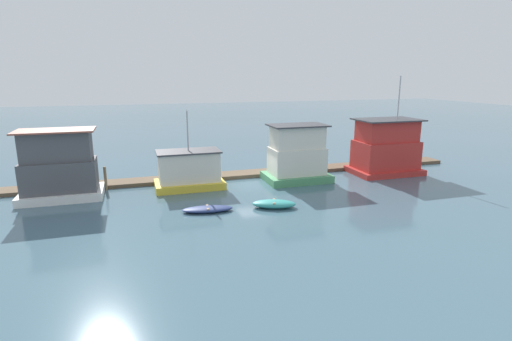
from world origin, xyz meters
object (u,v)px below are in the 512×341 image
at_px(houseboat_white, 59,168).
at_px(dinghy_navy, 208,209).
at_px(houseboat_yellow, 189,171).
at_px(houseboat_green, 297,156).
at_px(mooring_post_near_left, 174,175).
at_px(houseboat_red, 386,149).
at_px(dinghy_teal, 274,204).
at_px(mooring_post_far_right, 105,179).

height_order(houseboat_white, dinghy_navy, houseboat_white).
height_order(houseboat_yellow, houseboat_green, houseboat_yellow).
bearing_deg(mooring_post_near_left, houseboat_red, -4.92).
relative_size(houseboat_white, mooring_post_near_left, 3.51).
bearing_deg(houseboat_yellow, dinghy_navy, -86.84).
bearing_deg(houseboat_yellow, dinghy_teal, -53.93).
distance_m(houseboat_green, mooring_post_near_left, 10.66).
bearing_deg(houseboat_yellow, houseboat_red, -1.20).
bearing_deg(houseboat_green, dinghy_navy, -147.15).
distance_m(houseboat_yellow, dinghy_teal, 8.49).
distance_m(houseboat_yellow, houseboat_red, 18.33).
height_order(houseboat_yellow, mooring_post_near_left, houseboat_yellow).
distance_m(houseboat_yellow, mooring_post_far_right, 6.67).
xyz_separation_m(houseboat_yellow, mooring_post_near_left, (-1.13, 1.29, -0.63)).
bearing_deg(dinghy_teal, houseboat_white, 155.13).
distance_m(dinghy_navy, mooring_post_far_right, 10.24).
bearing_deg(dinghy_teal, mooring_post_near_left, 126.93).
distance_m(houseboat_white, mooring_post_far_right, 3.60).
relative_size(houseboat_red, mooring_post_near_left, 5.41).
bearing_deg(dinghy_navy, mooring_post_near_left, 101.04).
xyz_separation_m(houseboat_red, mooring_post_far_right, (-24.83, 1.67, -1.39)).
height_order(houseboat_white, mooring_post_near_left, houseboat_white).
bearing_deg(mooring_post_near_left, dinghy_navy, -78.96).
bearing_deg(mooring_post_far_right, houseboat_green, -6.38).
height_order(houseboat_white, mooring_post_far_right, houseboat_white).
distance_m(dinghy_teal, mooring_post_near_left, 10.13).
bearing_deg(mooring_post_near_left, houseboat_white, -170.78).
bearing_deg(dinghy_navy, houseboat_red, 18.12).
xyz_separation_m(houseboat_green, mooring_post_near_left, (-10.42, 1.77, -1.39)).
height_order(houseboat_yellow, dinghy_teal, houseboat_yellow).
distance_m(dinghy_navy, mooring_post_near_left, 7.72).
height_order(dinghy_teal, mooring_post_far_right, mooring_post_far_right).
xyz_separation_m(dinghy_navy, mooring_post_near_left, (-1.47, 7.55, 0.65)).
distance_m(houseboat_green, dinghy_teal, 7.91).
relative_size(houseboat_green, mooring_post_far_right, 2.87).
relative_size(houseboat_yellow, houseboat_red, 0.71).
distance_m(houseboat_white, houseboat_yellow, 9.59).
bearing_deg(houseboat_red, mooring_post_far_right, 176.15).
bearing_deg(houseboat_white, houseboat_yellow, 0.47).
relative_size(houseboat_red, mooring_post_far_right, 4.65).
relative_size(houseboat_yellow, dinghy_teal, 1.91).
relative_size(houseboat_white, dinghy_teal, 1.75).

